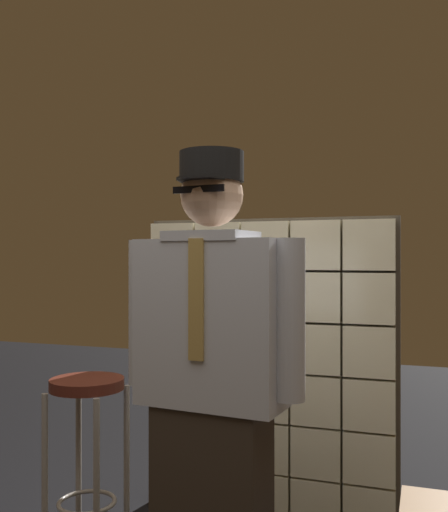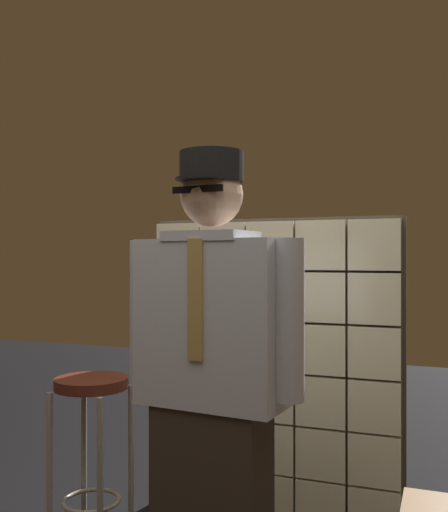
% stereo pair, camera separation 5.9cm
% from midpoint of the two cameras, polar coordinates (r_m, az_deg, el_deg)
% --- Properties ---
extents(glass_block_wall, '(1.34, 0.10, 1.60)m').
position_cam_midpoint_polar(glass_block_wall, '(3.08, 3.70, -11.22)').
color(glass_block_wall, beige).
rests_on(glass_block_wall, ground).
extents(standing_person, '(0.70, 0.32, 1.75)m').
position_cam_midpoint_polar(standing_person, '(2.13, -2.05, -12.61)').
color(standing_person, '#382D23').
rests_on(standing_person, ground).
extents(bar_stool, '(0.34, 0.34, 0.81)m').
position_cam_midpoint_polar(bar_stool, '(2.85, -13.97, -15.79)').
color(bar_stool, '#592319').
rests_on(bar_stool, ground).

